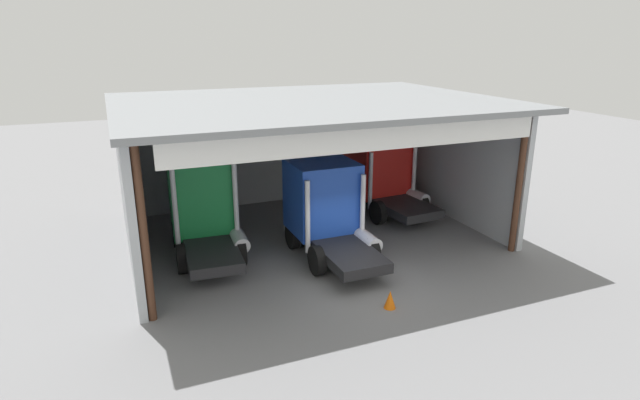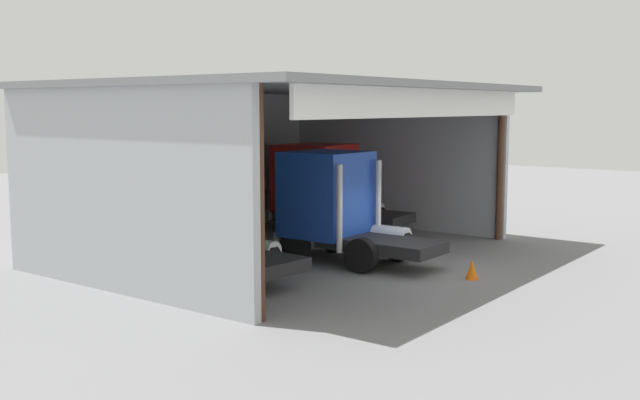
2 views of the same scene
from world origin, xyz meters
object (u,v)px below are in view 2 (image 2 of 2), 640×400
(truck_green_center_left_bay, at_px, (199,214))
(truck_red_left_bay, at_px, (322,185))
(traffic_cone, at_px, (472,270))
(oil_drum, at_px, (245,219))
(truck_blue_yard_outside, at_px, (336,205))
(tool_cart, at_px, (250,219))

(truck_green_center_left_bay, height_order, truck_red_left_bay, truck_green_center_left_bay)
(traffic_cone, bearing_deg, oil_drum, 77.90)
(oil_drum, height_order, traffic_cone, oil_drum)
(truck_red_left_bay, height_order, traffic_cone, truck_red_left_bay)
(truck_green_center_left_bay, height_order, traffic_cone, truck_green_center_left_bay)
(truck_blue_yard_outside, height_order, truck_red_left_bay, truck_blue_yard_outside)
(truck_blue_yard_outside, bearing_deg, truck_green_center_left_bay, 156.80)
(oil_drum, bearing_deg, truck_red_left_bay, -52.16)
(truck_blue_yard_outside, bearing_deg, traffic_cone, -88.39)
(traffic_cone, bearing_deg, truck_green_center_left_bay, 123.60)
(truck_green_center_left_bay, xyz_separation_m, tool_cart, (6.46, 3.95, -1.30))
(truck_red_left_bay, relative_size, oil_drum, 5.97)
(truck_green_center_left_bay, xyz_separation_m, traffic_cone, (4.26, -6.42, -1.52))
(truck_green_center_left_bay, distance_m, oil_drum, 7.96)
(oil_drum, relative_size, traffic_cone, 1.62)
(truck_red_left_bay, distance_m, traffic_cone, 9.44)
(oil_drum, relative_size, tool_cart, 0.91)
(truck_blue_yard_outside, xyz_separation_m, truck_red_left_bay, (4.26, 3.72, 0.01))
(truck_blue_yard_outside, height_order, oil_drum, truck_blue_yard_outside)
(truck_green_center_left_bay, distance_m, traffic_cone, 7.85)
(traffic_cone, bearing_deg, tool_cart, 78.04)
(truck_green_center_left_bay, bearing_deg, traffic_cone, -52.51)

